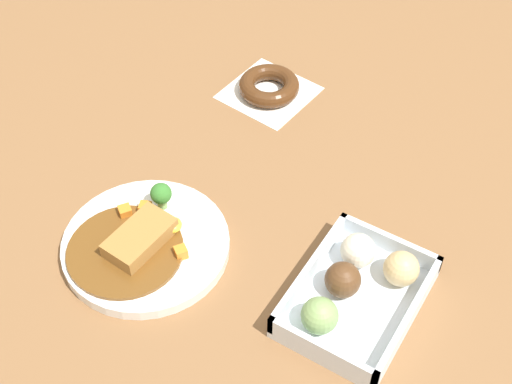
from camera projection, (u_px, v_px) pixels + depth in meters
name	position (u px, v px, depth m)	size (l,w,h in m)	color
ground_plane	(286.00, 220.00, 1.08)	(1.60, 1.60, 0.00)	brown
curry_plate	(144.00, 243.00, 1.03)	(0.24, 0.24, 0.06)	white
donut_box	(356.00, 290.00, 0.97)	(0.21, 0.15, 0.06)	silver
chocolate_ring_donut	(269.00, 87.00, 1.27)	(0.16, 0.16, 0.03)	white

